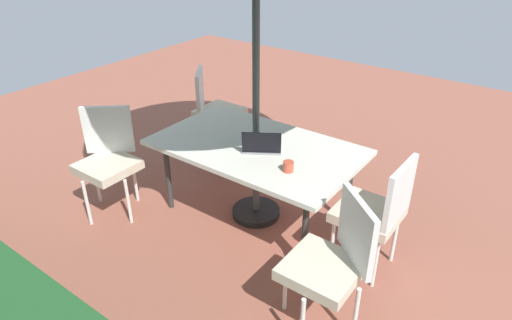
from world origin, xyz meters
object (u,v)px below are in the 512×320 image
chair_southeast (214,108)px  cup (288,166)px  chair_northeast (108,157)px  dining_table (256,150)px  chair_west (377,209)px  chair_northwest (332,260)px  laptop (262,146)px

chair_southeast → cup: chair_southeast is taller
chair_northeast → dining_table: bearing=-8.6°
chair_west → dining_table: bearing=-90.6°
chair_northwest → cup: (0.67, -0.52, 0.22)m
chair_west → chair_southeast: size_ratio=1.00×
chair_northeast → chair_northwest: bearing=-40.9°
chair_west → chair_southeast: same height
chair_southeast → laptop: bearing=-159.9°
chair_west → chair_northeast: bearing=-72.6°
chair_northwest → laptop: bearing=-173.0°
laptop → cup: size_ratio=4.78×
chair_southeast → cup: 1.87m
laptop → chair_southeast: bearing=-65.7°
dining_table → chair_northwest: 1.35m
chair_west → chair_northwest: size_ratio=1.00×
chair_northwest → chair_southeast: (2.26, -1.48, 0.00)m
dining_table → chair_northwest: (-1.13, 0.73, -0.12)m
dining_table → chair_northwest: chair_northwest is taller
chair_southeast → cup: size_ratio=11.67×
cup → chair_northwest: bearing=142.1°
dining_table → chair_northeast: size_ratio=1.80×
chair_west → chair_southeast: (2.27, -0.79, 0.00)m
dining_table → chair_southeast: chair_southeast is taller
chair_southeast → chair_northeast: (0.01, 1.45, 0.00)m
chair_west → laptop: 1.05m
cup → chair_west: bearing=-165.8°
chair_southeast → chair_northeast: bearing=142.9°
chair_northwest → cup: chair_northwest is taller
dining_table → chair_northwest: size_ratio=1.80×
chair_northeast → laptop: size_ratio=2.44×
dining_table → chair_west: size_ratio=1.80×
dining_table → cup: bearing=155.4°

